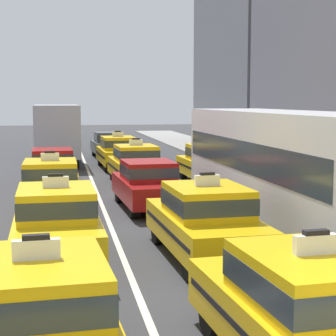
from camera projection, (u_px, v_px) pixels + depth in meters
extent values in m
cube|color=silver|center=(94.00, 186.00, 23.80)|extent=(0.14, 80.00, 0.01)
cube|color=silver|center=(171.00, 184.00, 24.38)|extent=(0.14, 80.00, 0.01)
cylinder|color=black|center=(87.00, 313.00, 8.77)|extent=(0.28, 0.65, 0.64)
cube|color=yellow|center=(38.00, 335.00, 7.08)|extent=(2.05, 4.60, 0.70)
cube|color=black|center=(38.00, 331.00, 7.08)|extent=(2.05, 4.24, 0.10)
cube|color=yellow|center=(37.00, 286.00, 6.86)|extent=(1.72, 2.19, 0.64)
cube|color=#2D3842|center=(37.00, 286.00, 6.86)|extent=(1.74, 2.21, 0.35)
cube|color=white|center=(36.00, 249.00, 6.81)|extent=(0.57, 0.15, 0.24)
cube|color=black|center=(36.00, 237.00, 6.79)|extent=(0.33, 0.13, 0.06)
cube|color=black|center=(36.00, 296.00, 9.24)|extent=(1.72, 0.24, 0.20)
cylinder|color=black|center=(25.00, 233.00, 14.07)|extent=(0.26, 0.65, 0.64)
cylinder|color=black|center=(86.00, 230.00, 14.37)|extent=(0.26, 0.65, 0.64)
cylinder|color=black|center=(19.00, 269.00, 11.09)|extent=(0.26, 0.65, 0.64)
cylinder|color=black|center=(97.00, 264.00, 11.40)|extent=(0.26, 0.65, 0.64)
cube|color=yellow|center=(57.00, 231.00, 12.69)|extent=(1.91, 4.54, 0.70)
cube|color=black|center=(57.00, 229.00, 12.69)|extent=(1.92, 4.18, 0.10)
cube|color=yellow|center=(56.00, 202.00, 12.47)|extent=(1.65, 2.14, 0.64)
cube|color=#2D3842|center=(56.00, 202.00, 12.47)|extent=(1.67, 2.16, 0.35)
cube|color=white|center=(56.00, 182.00, 12.42)|extent=(0.56, 0.13, 0.24)
cube|color=black|center=(55.00, 175.00, 12.40)|extent=(0.32, 0.12, 0.06)
cube|color=black|center=(55.00, 222.00, 14.87)|extent=(1.71, 0.18, 0.20)
cube|color=black|center=(59.00, 271.00, 10.57)|extent=(1.71, 0.18, 0.20)
cylinder|color=black|center=(30.00, 195.00, 19.62)|extent=(0.24, 0.64, 0.64)
cylinder|color=black|center=(74.00, 194.00, 19.88)|extent=(0.24, 0.64, 0.64)
cylinder|color=black|center=(24.00, 212.00, 16.63)|extent=(0.24, 0.64, 0.64)
cylinder|color=black|center=(76.00, 211.00, 16.90)|extent=(0.24, 0.64, 0.64)
cube|color=yellow|center=(51.00, 192.00, 18.22)|extent=(1.81, 4.50, 0.70)
cube|color=black|center=(51.00, 190.00, 18.21)|extent=(1.83, 4.14, 0.10)
cube|color=yellow|center=(50.00, 171.00, 17.99)|extent=(1.60, 2.10, 0.64)
cube|color=#2D3842|center=(50.00, 171.00, 17.99)|extent=(1.62, 2.12, 0.35)
cube|color=white|center=(50.00, 157.00, 17.94)|extent=(0.56, 0.12, 0.24)
cube|color=black|center=(50.00, 152.00, 17.92)|extent=(0.32, 0.11, 0.06)
cube|color=black|center=(52.00, 189.00, 20.40)|extent=(1.71, 0.14, 0.20)
cube|color=black|center=(50.00, 213.00, 16.09)|extent=(1.71, 0.14, 0.20)
cylinder|color=black|center=(35.00, 176.00, 24.68)|extent=(0.26, 0.65, 0.64)
cylinder|color=black|center=(69.00, 175.00, 24.99)|extent=(0.26, 0.65, 0.64)
cylinder|color=black|center=(34.00, 185.00, 21.93)|extent=(0.26, 0.65, 0.64)
cylinder|color=black|center=(73.00, 184.00, 22.24)|extent=(0.26, 0.65, 0.64)
cube|color=maroon|center=(53.00, 172.00, 23.42)|extent=(1.91, 4.36, 0.66)
cube|color=maroon|center=(52.00, 156.00, 23.25)|extent=(1.63, 1.95, 0.60)
cube|color=#2D3842|center=(52.00, 156.00, 23.25)|extent=(1.65, 1.97, 0.33)
cylinder|color=black|center=(40.00, 157.00, 33.11)|extent=(0.25, 0.64, 0.64)
cylinder|color=black|center=(74.00, 156.00, 33.49)|extent=(0.25, 0.64, 0.64)
cylinder|color=black|center=(39.00, 164.00, 29.32)|extent=(0.25, 0.64, 0.64)
cylinder|color=black|center=(77.00, 163.00, 29.69)|extent=(0.25, 0.64, 0.64)
cube|color=#194C8C|center=(56.00, 137.00, 34.13)|extent=(2.14, 2.24, 2.10)
cube|color=#2D3842|center=(56.00, 131.00, 35.14)|extent=(1.93, 0.09, 0.76)
cube|color=#B2B7C1|center=(57.00, 130.00, 30.90)|extent=(2.39, 5.24, 2.70)
cylinder|color=black|center=(45.00, 147.00, 40.29)|extent=(0.28, 0.65, 0.64)
cylinder|color=black|center=(66.00, 146.00, 40.66)|extent=(0.28, 0.65, 0.64)
cylinder|color=black|center=(47.00, 150.00, 37.35)|extent=(0.28, 0.65, 0.64)
cylinder|color=black|center=(70.00, 150.00, 37.72)|extent=(0.28, 0.65, 0.64)
cube|color=yellow|center=(57.00, 143.00, 38.96)|extent=(2.10, 4.61, 0.70)
cube|color=black|center=(57.00, 142.00, 38.96)|extent=(2.10, 4.25, 0.10)
cube|color=yellow|center=(57.00, 133.00, 38.74)|extent=(1.74, 2.20, 0.64)
cube|color=#2D3842|center=(57.00, 133.00, 38.74)|extent=(1.76, 2.23, 0.35)
cube|color=white|center=(57.00, 126.00, 38.69)|extent=(0.57, 0.16, 0.24)
cube|color=black|center=(57.00, 124.00, 38.67)|extent=(0.33, 0.13, 0.06)
cube|color=black|center=(55.00, 144.00, 41.12)|extent=(1.72, 0.26, 0.20)
cube|color=black|center=(59.00, 149.00, 36.87)|extent=(1.72, 0.26, 0.20)
cylinder|color=black|center=(212.00, 316.00, 8.65)|extent=(0.28, 0.65, 0.64)
cylinder|color=black|center=(302.00, 307.00, 9.02)|extent=(0.28, 0.65, 0.64)
cube|color=yellow|center=(307.00, 327.00, 7.32)|extent=(2.10, 4.61, 0.70)
cube|color=black|center=(307.00, 324.00, 7.32)|extent=(2.10, 4.25, 0.10)
cube|color=yellow|center=(314.00, 279.00, 7.10)|extent=(1.74, 2.20, 0.64)
cube|color=#2D3842|center=(314.00, 279.00, 7.10)|extent=(1.76, 2.23, 0.35)
cube|color=white|center=(316.00, 244.00, 7.05)|extent=(0.57, 0.16, 0.24)
cube|color=black|center=(316.00, 232.00, 7.03)|extent=(0.33, 0.13, 0.06)
cube|color=black|center=(242.00, 291.00, 9.48)|extent=(1.72, 0.26, 0.20)
cylinder|color=black|center=(158.00, 231.00, 14.28)|extent=(0.27, 0.65, 0.64)
cylinder|color=black|center=(215.00, 228.00, 14.61)|extent=(0.27, 0.65, 0.64)
cylinder|color=black|center=(191.00, 265.00, 11.32)|extent=(0.27, 0.65, 0.64)
cylinder|color=black|center=(262.00, 260.00, 11.65)|extent=(0.27, 0.65, 0.64)
cube|color=yellow|center=(205.00, 229.00, 12.93)|extent=(1.99, 4.57, 0.70)
cube|color=black|center=(205.00, 227.00, 12.92)|extent=(2.00, 4.22, 0.10)
cube|color=yellow|center=(207.00, 200.00, 12.70)|extent=(1.69, 2.17, 0.64)
cube|color=#2D3842|center=(207.00, 200.00, 12.70)|extent=(1.71, 2.19, 0.35)
cube|color=white|center=(207.00, 181.00, 12.65)|extent=(0.56, 0.14, 0.24)
cube|color=black|center=(207.00, 174.00, 12.63)|extent=(0.32, 0.12, 0.06)
cube|color=black|center=(180.00, 220.00, 15.09)|extent=(1.71, 0.21, 0.20)
cube|color=black|center=(239.00, 267.00, 10.82)|extent=(1.71, 0.21, 0.20)
cylinder|color=black|center=(119.00, 193.00, 20.08)|extent=(0.27, 0.65, 0.64)
cylinder|color=black|center=(160.00, 192.00, 20.42)|extent=(0.27, 0.65, 0.64)
cylinder|color=black|center=(134.00, 208.00, 17.34)|extent=(0.27, 0.65, 0.64)
cylinder|color=black|center=(180.00, 206.00, 17.67)|extent=(0.27, 0.65, 0.64)
cube|color=maroon|center=(148.00, 189.00, 18.84)|extent=(1.97, 4.38, 0.66)
cube|color=maroon|center=(148.00, 170.00, 18.67)|extent=(1.65, 1.98, 0.60)
cube|color=#2D3842|center=(148.00, 170.00, 18.67)|extent=(1.67, 2.00, 0.33)
cylinder|color=black|center=(113.00, 173.00, 25.68)|extent=(0.27, 0.65, 0.64)
cylinder|color=black|center=(146.00, 172.00, 26.02)|extent=(0.27, 0.65, 0.64)
cylinder|color=black|center=(124.00, 182.00, 22.72)|extent=(0.27, 0.65, 0.64)
cylinder|color=black|center=(160.00, 181.00, 23.06)|extent=(0.27, 0.65, 0.64)
cube|color=yellow|center=(135.00, 169.00, 24.33)|extent=(2.00, 4.58, 0.70)
cube|color=black|center=(135.00, 167.00, 24.32)|extent=(2.00, 4.22, 0.10)
cube|color=yellow|center=(136.00, 153.00, 24.11)|extent=(1.69, 2.17, 0.64)
cube|color=#2D3842|center=(136.00, 153.00, 24.11)|extent=(1.71, 2.19, 0.35)
cube|color=white|center=(136.00, 142.00, 24.06)|extent=(0.56, 0.14, 0.24)
cube|color=black|center=(136.00, 139.00, 24.04)|extent=(0.32, 0.12, 0.06)
cube|color=black|center=(127.00, 168.00, 26.50)|extent=(1.71, 0.22, 0.20)
cube|color=black|center=(145.00, 182.00, 22.22)|extent=(1.71, 0.22, 0.20)
cylinder|color=black|center=(100.00, 160.00, 31.44)|extent=(0.26, 0.65, 0.64)
cylinder|color=black|center=(127.00, 159.00, 31.76)|extent=(0.26, 0.65, 0.64)
cylinder|color=black|center=(107.00, 166.00, 28.48)|extent=(0.26, 0.65, 0.64)
cylinder|color=black|center=(137.00, 165.00, 28.80)|extent=(0.26, 0.65, 0.64)
cube|color=yellow|center=(118.00, 156.00, 30.08)|extent=(1.97, 4.57, 0.70)
cube|color=black|center=(118.00, 155.00, 30.07)|extent=(1.98, 4.21, 0.10)
cube|color=yellow|center=(118.00, 143.00, 29.86)|extent=(1.68, 2.16, 0.64)
cube|color=#2D3842|center=(118.00, 143.00, 29.86)|extent=(1.70, 2.18, 0.35)
cube|color=white|center=(118.00, 134.00, 29.80)|extent=(0.56, 0.14, 0.24)
cube|color=black|center=(118.00, 131.00, 29.79)|extent=(0.32, 0.12, 0.06)
cube|color=black|center=(112.00, 156.00, 32.25)|extent=(1.71, 0.20, 0.20)
cube|color=black|center=(124.00, 165.00, 27.97)|extent=(1.71, 0.20, 0.20)
cylinder|color=black|center=(94.00, 151.00, 36.98)|extent=(0.27, 0.65, 0.64)
cylinder|color=black|center=(116.00, 150.00, 37.31)|extent=(0.27, 0.65, 0.64)
cylinder|color=black|center=(99.00, 155.00, 34.24)|extent=(0.27, 0.65, 0.64)
cylinder|color=black|center=(123.00, 154.00, 34.57)|extent=(0.27, 0.65, 0.64)
cube|color=#4C5156|center=(108.00, 147.00, 35.73)|extent=(1.97, 4.38, 0.66)
cube|color=#4C5156|center=(108.00, 137.00, 35.56)|extent=(1.65, 1.98, 0.60)
cube|color=#2D3842|center=(108.00, 137.00, 35.56)|extent=(1.67, 2.00, 0.33)
cylinder|color=black|center=(214.00, 197.00, 19.36)|extent=(0.25, 0.64, 0.64)
cylinder|color=black|center=(271.00, 195.00, 19.75)|extent=(0.25, 0.64, 0.64)
cylinder|color=black|center=(298.00, 246.00, 12.81)|extent=(0.25, 0.64, 0.64)
cube|color=silver|center=(283.00, 164.00, 16.11)|extent=(2.66, 11.24, 2.90)
cube|color=#2D3842|center=(283.00, 155.00, 16.08)|extent=(2.68, 10.79, 0.84)
cube|color=black|center=(225.00, 115.00, 21.38)|extent=(2.13, 0.11, 0.36)
cylinder|color=black|center=(183.00, 172.00, 25.92)|extent=(0.26, 0.65, 0.64)
cylinder|color=black|center=(215.00, 171.00, 26.23)|extent=(0.26, 0.65, 0.64)
cylinder|color=black|center=(202.00, 182.00, 22.95)|extent=(0.26, 0.65, 0.64)
cylinder|color=black|center=(237.00, 180.00, 23.27)|extent=(0.26, 0.65, 0.64)
cube|color=yellow|center=(209.00, 168.00, 24.55)|extent=(1.96, 4.56, 0.70)
cube|color=black|center=(209.00, 167.00, 24.55)|extent=(1.96, 4.20, 0.10)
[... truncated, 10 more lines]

